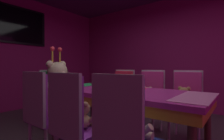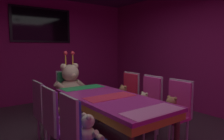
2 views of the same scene
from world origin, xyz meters
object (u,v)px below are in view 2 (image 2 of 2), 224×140
object	(u,v)px
teddy_left_2	(53,107)
chair_right_2	(128,92)
wall_tv	(42,25)
chair_left_2	(44,108)
chair_right_1	(150,98)
teddy_left_0	(88,129)
teddy_right_1	(144,101)
chair_left_0	(76,132)
banquet_table	(110,103)
teddy_right_0	(171,108)
chair_left_1	(55,118)
throne_chair	(67,89)
teddy_left_1	(66,118)
teddy_right_2	(123,94)
chair_right_0	(177,106)
king_teddy_bear	(71,83)

from	to	relation	value
teddy_left_2	chair_right_2	bearing A→B (deg)	1.68
chair_right_2	wall_tv	world-z (taller)	wall_tv
chair_left_2	chair_right_1	world-z (taller)	same
teddy_left_0	teddy_right_1	distance (m)	1.45
chair_left_0	teddy_right_1	bearing A→B (deg)	19.44
banquet_table	chair_left_0	world-z (taller)	chair_left_0
chair_right_2	wall_tv	size ratio (longest dim) A/B	0.63
teddy_left_0	teddy_right_0	distance (m)	1.36
teddy_left_2	teddy_right_1	distance (m)	1.45
teddy_right_1	teddy_left_2	bearing A→B (deg)	-21.28
chair_left_2	teddy_right_0	xyz separation A→B (m)	(1.51, -1.08, -0.01)
banquet_table	teddy_right_1	distance (m)	0.69
chair_left_0	chair_left_1	bearing A→B (deg)	93.32
teddy_left_0	chair_right_1	distance (m)	1.59
chair_left_1	teddy_right_1	xyz separation A→B (m)	(1.53, 0.02, -0.02)
teddy_left_2	chair_right_1	xyz separation A→B (m)	(1.50, -0.53, 0.02)
throne_chair	teddy_left_1	bearing A→B (deg)	-24.15
teddy_right_0	chair_left_2	bearing A→B (deg)	-35.69
chair_left_1	teddy_right_2	world-z (taller)	chair_left_1
chair_left_1	chair_right_0	xyz separation A→B (m)	(1.68, -0.54, 0.00)
chair_left_2	chair_right_1	size ratio (longest dim) A/B	1.00
banquet_table	chair_right_0	distance (m)	1.01
teddy_right_1	chair_left_1	bearing A→B (deg)	0.63
throne_chair	king_teddy_bear	bearing A→B (deg)	-0.00
wall_tv	teddy_right_0	bearing A→B (deg)	-79.38
chair_left_1	wall_tv	world-z (taller)	wall_tv
chair_left_2	chair_right_2	world-z (taller)	same
chair_left_1	teddy_left_1	distance (m)	0.14
chair_left_1	king_teddy_bear	size ratio (longest dim) A/B	1.05
banquet_table	throne_chair	world-z (taller)	throne_chair
king_teddy_bear	wall_tv	world-z (taller)	wall_tv
teddy_left_2	chair_left_1	bearing A→B (deg)	-107.55
teddy_left_1	teddy_left_2	world-z (taller)	teddy_left_2
teddy_left_0	king_teddy_bear	xyz separation A→B (m)	(0.67, 1.91, 0.17)
teddy_right_0	chair_right_2	world-z (taller)	chair_right_2
teddy_right_1	chair_left_2	bearing A→B (deg)	-19.40
chair_left_1	chair_left_2	distance (m)	0.55
chair_left_2	chair_left_1	bearing A→B (deg)	-92.99
king_teddy_bear	teddy_right_0	bearing A→B (deg)	19.59
banquet_table	king_teddy_bear	bearing A→B (deg)	90.00
chair_left_2	teddy_right_2	world-z (taller)	chair_left_2
chair_right_2	king_teddy_bear	bearing A→B (deg)	-44.02
teddy_left_0	teddy_right_1	xyz separation A→B (m)	(1.35, 0.53, -0.02)
banquet_table	teddy_left_0	distance (m)	0.86
chair_right_0	teddy_right_1	bearing A→B (deg)	-74.71
teddy_left_0	chair_left_1	size ratio (longest dim) A/B	0.32
banquet_table	teddy_right_2	size ratio (longest dim) A/B	6.52
teddy_right_1	wall_tv	size ratio (longest dim) A/B	0.18
chair_right_1	wall_tv	distance (m)	3.54
teddy_left_0	teddy_right_2	xyz separation A→B (m)	(1.36, 1.10, -0.00)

